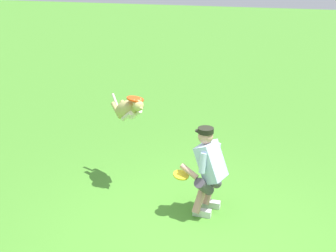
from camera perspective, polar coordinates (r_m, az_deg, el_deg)
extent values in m
plane|color=#4B912E|center=(5.96, 2.90, -14.05)|extent=(60.00, 60.00, 0.00)
cube|color=silver|center=(6.53, 5.75, -10.22)|extent=(0.26, 0.10, 0.10)
cylinder|color=tan|center=(6.45, 5.42, -8.65)|extent=(0.20, 0.33, 0.37)
cylinder|color=#4E4752|center=(6.30, 5.88, -7.10)|extent=(0.26, 0.43, 0.37)
cube|color=silver|center=(6.32, 4.52, -11.34)|extent=(0.26, 0.10, 0.10)
cylinder|color=tan|center=(6.24, 4.16, -9.73)|extent=(0.20, 0.33, 0.37)
cylinder|color=#4E4752|center=(6.12, 4.81, -7.99)|extent=(0.26, 0.43, 0.37)
cube|color=silver|center=(6.04, 5.71, -4.74)|extent=(0.49, 0.44, 0.58)
cylinder|color=silver|center=(6.18, 6.45, -3.52)|extent=(0.13, 0.16, 0.29)
cylinder|color=silver|center=(5.86, 4.62, -4.88)|extent=(0.13, 0.16, 0.29)
cylinder|color=tan|center=(6.02, 2.81, -6.04)|extent=(0.30, 0.16, 0.19)
cylinder|color=tan|center=(6.28, 6.16, -4.70)|extent=(0.12, 0.16, 0.27)
sphere|color=tan|center=(5.93, 4.99, -1.38)|extent=(0.21, 0.21, 0.21)
cylinder|color=black|center=(5.90, 5.01, -0.57)|extent=(0.22, 0.22, 0.07)
cylinder|color=black|center=(5.96, 4.17, -0.64)|extent=(0.12, 0.12, 0.02)
ellipsoid|color=tan|center=(6.88, -5.55, 2.18)|extent=(0.67, 0.61, 0.51)
ellipsoid|color=beige|center=(6.76, -4.90, 1.61)|extent=(0.14, 0.20, 0.17)
sphere|color=tan|center=(6.51, -3.96, 2.72)|extent=(0.17, 0.17, 0.17)
cone|color=tan|center=(6.44, -3.55, 2.34)|extent=(0.13, 0.13, 0.09)
cone|color=tan|center=(6.48, -4.49, 3.30)|extent=(0.06, 0.06, 0.07)
cone|color=tan|center=(6.53, -3.65, 3.47)|extent=(0.06, 0.06, 0.07)
cylinder|color=beige|center=(6.71, -5.46, 1.33)|extent=(0.27, 0.24, 0.23)
cylinder|color=beige|center=(6.79, -4.22, 1.60)|extent=(0.27, 0.24, 0.23)
cylinder|color=tan|center=(6.99, -6.82, 2.09)|extent=(0.27, 0.24, 0.23)
cylinder|color=tan|center=(7.07, -5.62, 2.35)|extent=(0.27, 0.24, 0.23)
cylinder|color=beige|center=(7.16, -6.99, 3.32)|extent=(0.18, 0.16, 0.23)
cylinder|color=#ED4912|center=(6.57, -4.36, 3.58)|extent=(0.35, 0.35, 0.07)
cylinder|color=yellow|center=(6.09, 1.73, -6.49)|extent=(0.31, 0.32, 0.09)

